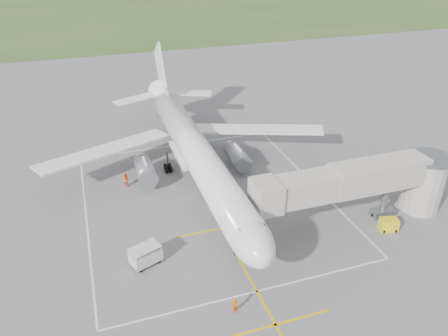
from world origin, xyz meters
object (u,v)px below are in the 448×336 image
object	(u,v)px
gpu_unit	(389,225)
ramp_worker_wing	(126,180)
airliner	(195,151)
baggage_cart	(146,256)
ramp_worker_nose	(235,306)
jet_bridge	(371,183)

from	to	relation	value
gpu_unit	ramp_worker_wing	xyz separation A→B (m)	(-25.71, 18.39, 0.21)
airliner	gpu_unit	distance (m)	24.12
baggage_cart	ramp_worker_nose	world-z (taller)	baggage_cart
ramp_worker_nose	ramp_worker_wing	world-z (taller)	ramp_worker_wing
ramp_worker_wing	jet_bridge	bearing A→B (deg)	174.00
airliner	baggage_cart	xyz separation A→B (m)	(-8.85, -13.88, -3.37)
airliner	jet_bridge	bearing A→B (deg)	-42.19
baggage_cart	ramp_worker_wing	size ratio (longest dim) A/B	1.82
gpu_unit	ramp_worker_nose	world-z (taller)	ramp_worker_nose
jet_bridge	baggage_cart	bearing A→B (deg)	179.15
airliner	ramp_worker_nose	xyz separation A→B (m)	(-2.76, -22.46, -3.61)
gpu_unit	ramp_worker_wing	distance (m)	31.61
ramp_worker_wing	airliner	bearing A→B (deg)	-163.67
jet_bridge	gpu_unit	size ratio (longest dim) A/B	11.06
airliner	gpu_unit	world-z (taller)	airliner
gpu_unit	baggage_cart	xyz separation A→B (m)	(-25.81, 2.86, 0.33)
baggage_cart	ramp_worker_wing	xyz separation A→B (m)	(0.10, 15.53, -0.12)
baggage_cart	ramp_worker_nose	distance (m)	10.52
airliner	ramp_worker_wing	bearing A→B (deg)	169.31
gpu_unit	baggage_cart	size ratio (longest dim) A/B	0.64
jet_bridge	ramp_worker_wing	world-z (taller)	jet_bridge
airliner	baggage_cart	bearing A→B (deg)	-122.51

